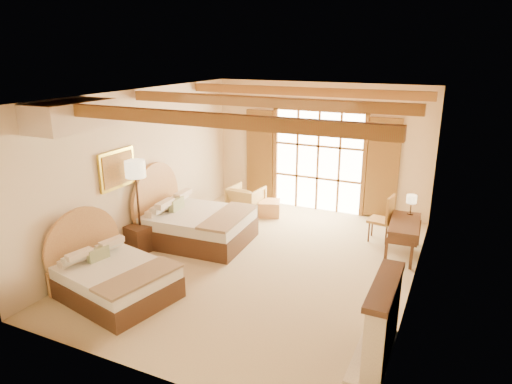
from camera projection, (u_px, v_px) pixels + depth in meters
The scene contains 19 objects.
floor at pixel (261, 262), 8.84m from camera, with size 7.00×7.00×0.00m, color #C7B285.
wall_back at pixel (319, 148), 11.38m from camera, with size 5.50×5.50×0.00m, color beige.
wall_left at pixel (141, 168), 9.46m from camera, with size 7.00×7.00×0.00m, color beige.
wall_right at pixel (419, 204), 7.25m from camera, with size 7.00×7.00×0.00m, color beige.
ceiling at pixel (262, 95), 7.88m from camera, with size 7.00×7.00×0.00m, color #B96E3D.
ceiling_beams at pixel (262, 102), 7.91m from camera, with size 5.39×4.60×0.18m, color brown, non-canonical shape.
french_doors at pixel (318, 162), 11.44m from camera, with size 3.95×0.08×2.60m.
fireplace at pixel (380, 327), 5.91m from camera, with size 0.46×1.40×1.16m.
painting at pixel (117, 169), 8.75m from camera, with size 0.06×0.95×0.75m.
canopy_valance at pixel (71, 116), 7.19m from camera, with size 0.70×1.40×0.45m, color beige.
bed_near at pixel (109, 275), 7.57m from camera, with size 2.10×1.74×1.21m.
bed_far at pixel (191, 221), 9.77m from camera, with size 2.24×1.74×1.42m.
nightstand at pixel (140, 238), 9.28m from camera, with size 0.45×0.45×0.54m, color #442B19.
floor_lamp at pixel (136, 175), 8.95m from camera, with size 0.40×0.40×1.88m.
armchair at pixel (246, 200), 11.34m from camera, with size 0.77×0.79×0.72m, color tan.
ottoman at pixel (269, 208), 11.29m from camera, with size 0.51×0.51×0.37m, color tan.
desk at pixel (404, 237), 9.08m from camera, with size 0.65×1.34×0.70m.
desk_chair at pixel (381, 226), 9.77m from camera, with size 0.51×0.51×1.03m.
desk_lamp at pixel (412, 200), 9.31m from camera, with size 0.21×0.21×0.41m.
Camera 1 is at (3.29, -7.31, 3.96)m, focal length 32.00 mm.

